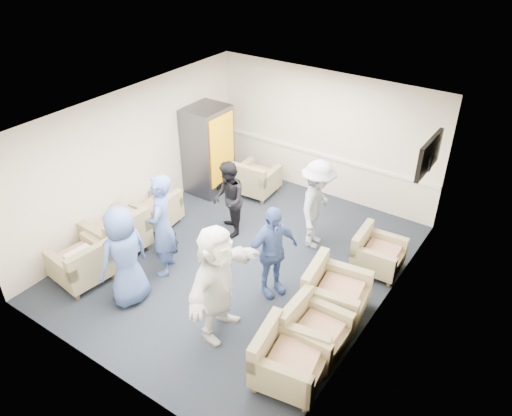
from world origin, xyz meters
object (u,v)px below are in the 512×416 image
Objects in this scene: armchair_left_near at (83,265)px; armchair_left_far at (159,212)px; person_front_left at (125,256)px; person_mid_right at (272,252)px; armchair_right_near at (286,361)px; person_back_right at (317,205)px; vending_machine at (208,150)px; armchair_corner at (255,180)px; armchair_left_mid at (118,235)px; person_front_right at (218,282)px; person_back_left at (228,200)px; person_mid_left at (162,226)px; armchair_right_midnear at (312,331)px; armchair_right_far at (376,254)px; armchair_right_midfar at (333,293)px.

armchair_left_far is at bearing -168.92° from armchair_left_near.
person_front_left is 2.27m from person_mid_right.
armchair_right_near is 0.58× the size of person_back_right.
armchair_left_near is 0.49× the size of vending_machine.
person_front_left reaches higher than armchair_right_near.
armchair_left_far is 0.48× the size of person_back_right.
armchair_corner is at bearing 176.79° from armchair_left_near.
armchair_left_mid is 0.52× the size of vending_machine.
armchair_left_far is at bearing 53.77° from person_front_right.
person_back_right is at bearing 67.93° from person_back_left.
person_back_right reaches higher than person_back_left.
person_back_right reaches higher than armchair_left_far.
person_front_left is at bearing -26.30° from person_mid_left.
vending_machine reaches higher than person_front_right.
person_back_right is at bearing 151.48° from armchair_corner.
armchair_left_far is 0.44× the size of person_mid_left.
armchair_right_midnear is (3.87, 0.85, -0.01)m from armchair_left_near.
armchair_left_near is 3.17m from person_mid_right.
person_front_left is at bearing 93.59° from person_front_right.
armchair_left_far is 0.43× the size of vending_machine.
armchair_right_midnear is 2.62m from person_back_right.
person_back_left is at bearing 98.00° from armchair_right_far.
vending_machine is 1.03× the size of person_mid_left.
person_front_left is 0.87m from person_mid_left.
armchair_right_midfar reaches higher than armchair_left_far.
vending_machine is (-4.00, 1.94, 0.60)m from armchair_right_midfar.
armchair_right_midnear is at bearing 175.86° from armchair_right_far.
vending_machine reaches higher than person_front_left.
armchair_right_far is at bearing 57.61° from person_back_left.
person_mid_right is (2.73, 1.55, 0.47)m from armchair_left_near.
vending_machine is (-0.24, 3.65, 0.61)m from armchair_left_near.
armchair_left_mid is 1.19× the size of armchair_right_midnear.
armchair_right_far is 0.43× the size of vending_machine.
person_front_right is (2.80, -3.25, -0.03)m from vending_machine.
armchair_corner is 1.20m from vending_machine.
vending_machine is at bearing 40.00° from armchair_right_near.
armchair_right_midfar is at bearing -56.35° from person_mid_right.
person_front_right is (1.85, -3.63, 0.59)m from armchair_corner.
person_front_right is at bearing 41.37° from person_mid_left.
armchair_right_near is at bearing -40.38° from vending_machine.
armchair_left_mid is 0.57× the size of person_front_left.
person_front_right is at bearing 107.62° from person_front_left.
armchair_left_far is at bearing 106.76° from person_mid_right.
armchair_left_mid reaches higher than armchair_corner.
armchair_right_midnear is (3.99, -0.04, -0.05)m from armchair_left_mid.
vending_machine reaches higher than person_back_left.
armchair_left_mid is 1.11× the size of armchair_corner.
person_mid_left is 2.76m from person_back_right.
armchair_right_near is (3.97, -0.72, -0.03)m from armchair_left_mid.
vending_machine reaches higher than armchair_right_far.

